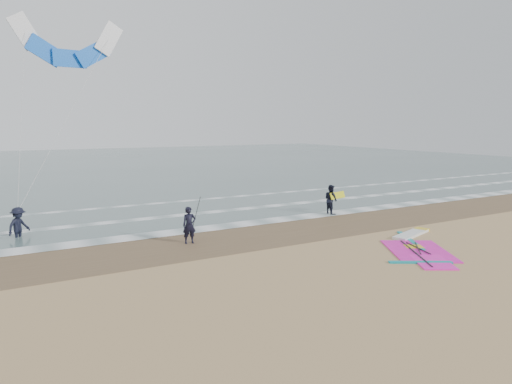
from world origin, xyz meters
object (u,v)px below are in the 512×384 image
person_wading (18,219)px  surf_kite (69,47)px  person_standing (189,225)px  person_walking (331,199)px  windsurf_rig (418,246)px

person_wading → surf_kite: surf_kite is taller
person_standing → person_walking: (9.51, 2.16, 0.05)m
person_standing → surf_kite: surf_kite is taller
person_standing → person_wading: bearing=148.9°
person_walking → surf_kite: bearing=60.6°
person_walking → surf_kite: surf_kite is taller
person_walking → person_wading: person_wading is taller
windsurf_rig → person_wading: person_wading is taller
person_walking → windsurf_rig: bearing=170.5°
person_wading → person_walking: bearing=-50.8°
person_standing → person_wading: person_wading is taller
person_standing → surf_kite: 13.06m
windsurf_rig → person_standing: (-8.25, 5.28, 0.78)m
windsurf_rig → person_walking: (1.26, 7.44, 0.82)m
person_walking → surf_kite: size_ratio=0.17×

